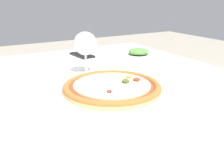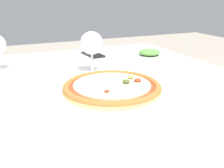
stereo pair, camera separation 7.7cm
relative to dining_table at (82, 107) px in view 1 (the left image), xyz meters
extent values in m
cube|color=brown|center=(0.00, 0.00, 0.06)|extent=(1.07, 1.01, 0.04)
cube|color=white|center=(0.00, 0.00, 0.08)|extent=(1.17, 1.11, 0.01)
cylinder|color=brown|center=(0.48, 0.44, -0.31)|extent=(0.06, 0.06, 0.71)
cylinder|color=white|center=(0.05, -0.13, 0.09)|extent=(0.32, 0.32, 0.01)
cylinder|color=#E0B26B|center=(0.05, -0.13, 0.10)|extent=(0.30, 0.30, 0.01)
torus|color=#935B28|center=(0.05, -0.13, 0.11)|extent=(0.30, 0.30, 0.02)
cylinder|color=#BC381E|center=(0.05, -0.13, 0.11)|extent=(0.26, 0.26, 0.00)
cylinder|color=beige|center=(0.05, -0.13, 0.12)|extent=(0.24, 0.24, 0.00)
ellipsoid|color=#A83323|center=(0.01, -0.18, 0.12)|extent=(0.01, 0.01, 0.01)
ellipsoid|color=#BC9342|center=(0.13, -0.10, 0.12)|extent=(0.02, 0.02, 0.01)
ellipsoid|color=#A83323|center=(0.13, -0.14, 0.12)|extent=(0.02, 0.02, 0.01)
ellipsoid|color=#425123|center=(0.09, -0.14, 0.12)|extent=(0.02, 0.02, 0.01)
ellipsoid|color=#4C7A33|center=(0.10, -0.13, 0.12)|extent=(0.02, 0.02, 0.01)
cylinder|color=silver|center=(0.07, 0.11, 0.09)|extent=(0.07, 0.07, 0.00)
cylinder|color=silver|center=(0.07, 0.11, 0.13)|extent=(0.01, 0.01, 0.08)
sphere|color=silver|center=(0.07, 0.11, 0.20)|extent=(0.09, 0.09, 0.09)
cube|color=black|center=(0.17, 0.38, 0.09)|extent=(0.08, 0.15, 0.01)
cube|color=black|center=(0.17, 0.38, 0.10)|extent=(0.08, 0.14, 0.00)
cylinder|color=white|center=(0.41, 0.23, 0.09)|extent=(0.18, 0.18, 0.01)
ellipsoid|color=#4C8438|center=(0.41, 0.23, 0.11)|extent=(0.10, 0.10, 0.03)
camera|label=1|loc=(-0.31, -0.75, 0.38)|focal=40.00mm
camera|label=2|loc=(-0.24, -0.79, 0.38)|focal=40.00mm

